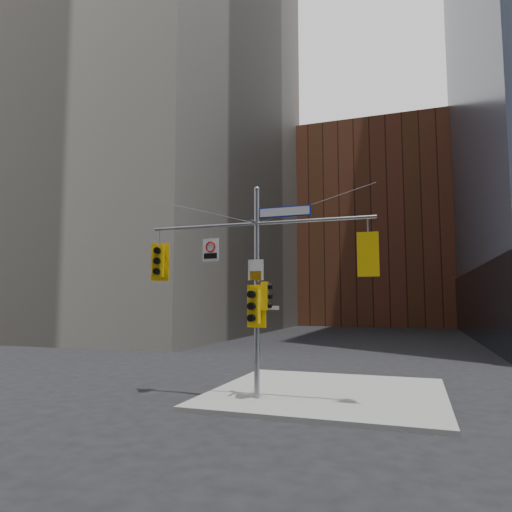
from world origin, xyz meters
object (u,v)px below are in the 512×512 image
Objects in this scene: traffic_light_pole_side at (266,296)px; regulatory_sign_arm at (211,249)px; traffic_light_east_arm at (368,255)px; street_sign_blade at (284,212)px; traffic_light_west_arm at (159,261)px; traffic_light_pole_front at (254,306)px; signal_assembly at (257,269)px.

traffic_light_pole_side is 1.19× the size of regulatory_sign_arm.
street_sign_blade is at bearing -1.77° from traffic_light_east_arm.
traffic_light_west_arm is 4.35m from traffic_light_pole_side.
traffic_light_pole_front is at bearing -0.62° from regulatory_sign_arm.
regulatory_sign_arm reaches higher than traffic_light_pole_front.
signal_assembly is 5.74× the size of traffic_light_east_arm.
regulatory_sign_arm reaches higher than traffic_light_east_arm.
traffic_light_pole_side is (-3.39, 0.01, -1.28)m from traffic_light_east_arm.
traffic_light_east_arm is at bearing 7.70° from regulatory_sign_arm.
traffic_light_pole_side is 0.52× the size of street_sign_blade.
traffic_light_west_arm reaches higher than traffic_light_east_arm.
signal_assembly is 2.17m from street_sign_blade.
traffic_light_west_arm is 0.77× the size of street_sign_blade.
traffic_light_pole_side is at bearing 2.37° from signal_assembly.
signal_assembly is at bearing 8.15° from regulatory_sign_arm.
traffic_light_east_arm is 3.63m from traffic_light_pole_side.
traffic_light_east_arm is 4.06m from traffic_light_pole_front.
street_sign_blade is (0.98, 0.27, 3.17)m from traffic_light_pole_front.
traffic_light_west_arm reaches higher than traffic_light_pole_front.
traffic_light_west_arm is 4.17m from traffic_light_pole_front.
traffic_light_east_arm is (3.71, 0.00, 0.38)m from signal_assembly.
regulatory_sign_arm is (-1.73, -0.02, 0.76)m from signal_assembly.
traffic_light_pole_side is (0.32, 0.01, -0.90)m from signal_assembly.
traffic_light_east_arm is at bearing 0.58° from street_sign_blade.
signal_assembly reaches higher than traffic_light_pole_side.
street_sign_blade is (4.82, -0.01, 1.55)m from traffic_light_west_arm.
traffic_light_pole_side is at bearing 179.79° from street_sign_blade.
signal_assembly is 1.26m from traffic_light_pole_front.
traffic_light_west_arm is 1.75× the size of regulatory_sign_arm.
regulatory_sign_arm reaches higher than traffic_light_west_arm.
regulatory_sign_arm is at bearing -178.86° from street_sign_blade.
traffic_light_west_arm is 1.48× the size of traffic_light_pole_side.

